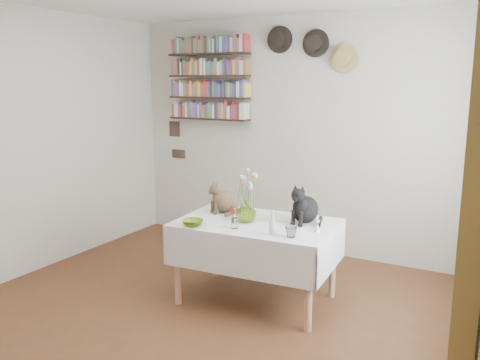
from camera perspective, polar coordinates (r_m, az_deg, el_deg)
The scene contains 15 objects.
room at distance 3.50m, azimuth -7.32°, elevation 1.38°, with size 4.08×4.58×2.58m.
curtain at distance 2.74m, azimuth 24.97°, elevation -4.51°, with size 0.12×0.38×2.10m, color brown.
dining_table at distance 4.25m, azimuth 1.85°, elevation -6.93°, with size 1.34×0.92×0.69m.
tabby_cat at distance 4.48m, azimuth -1.64°, elevation -1.78°, with size 0.20×0.25×0.29m, color brown, non-canonical shape.
black_cat at distance 4.18m, azimuth 7.40°, elevation -2.51°, with size 0.22×0.28×0.33m, color black, non-canonical shape.
flower_vase at distance 4.18m, azimuth 0.65°, elevation -3.52°, with size 0.17×0.17×0.18m, color #ADCC43.
green_bowl at distance 4.09m, azimuth -5.34°, elevation -4.83°, with size 0.17×0.17×0.05m, color #ADCC43.
drinking_glass at distance 3.80m, azimuth 5.76°, elevation -5.82°, with size 0.09×0.09×0.09m, color white.
candlestick at distance 3.86m, azimuth 3.65°, elevation -5.21°, with size 0.05×0.05×0.19m.
berry_jar at distance 3.99m, azimuth -0.64°, elevation -4.15°, with size 0.05×0.05×0.21m.
porcelain_figurine at distance 3.96m, azimuth 8.67°, elevation -5.17°, with size 0.05×0.05×0.10m.
flower_bouquet at distance 4.13m, azimuth 0.73°, elevation -0.15°, with size 0.17×0.13×0.39m.
bookshelf_unit at distance 5.85m, azimuth -3.52°, elevation 11.21°, with size 1.00×0.16×0.91m.
wall_hats at distance 5.33m, azimuth 8.06°, elevation 14.61°, with size 0.98×0.09×0.48m.
wall_art_plaques at distance 6.25m, azimuth -7.19°, elevation 4.56°, with size 0.21×0.02×0.44m.
Camera 1 is at (2.06, -2.77, 1.84)m, focal length 38.00 mm.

